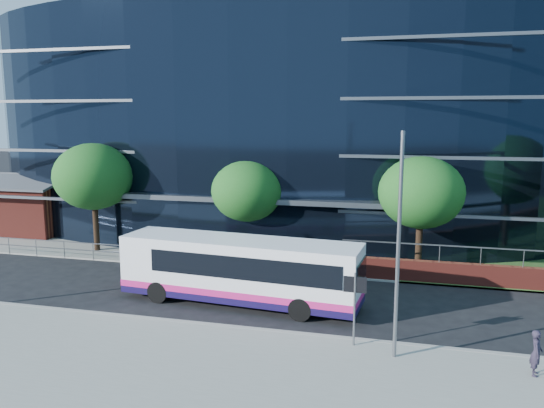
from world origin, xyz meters
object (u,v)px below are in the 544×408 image
(street_sign, at_px, (355,294))
(city_bus, at_px, (242,270))
(tree_far_c, at_px, (421,193))
(streetlight_east, at_px, (399,239))
(tree_far_b, at_px, (247,191))
(tree_far_a, at_px, (93,177))
(brick_pavilion, at_px, (24,205))
(pedestrian, at_px, (536,353))

(street_sign, distance_m, city_bus, 6.63)
(tree_far_c, xyz_separation_m, streetlight_east, (-1.00, -11.17, -0.10))
(tree_far_b, relative_size, city_bus, 0.53)
(tree_far_b, bearing_deg, tree_far_a, -177.14)
(brick_pavilion, bearing_deg, tree_far_b, -11.88)
(tree_far_a, xyz_separation_m, tree_far_c, (20.00, 0.00, -0.33))
(tree_far_b, distance_m, streetlight_east, 14.74)
(pedestrian, bearing_deg, tree_far_c, 26.38)
(brick_pavilion, height_order, city_bus, brick_pavilion)
(street_sign, xyz_separation_m, tree_far_a, (-17.50, 10.59, 2.71))
(tree_far_a, height_order, tree_far_c, tree_far_a)
(tree_far_a, distance_m, tree_far_c, 20.00)
(street_sign, bearing_deg, pedestrian, -8.14)
(tree_far_a, xyz_separation_m, city_bus, (11.98, -6.96, -3.24))
(brick_pavilion, bearing_deg, tree_far_c, -8.82)
(streetlight_east, relative_size, city_bus, 0.70)
(streetlight_east, bearing_deg, tree_far_a, 149.54)
(city_bus, relative_size, pedestrian, 7.38)
(tree_far_b, relative_size, pedestrian, 3.90)
(street_sign, bearing_deg, tree_far_c, 76.71)
(city_bus, bearing_deg, tree_far_a, 154.75)
(tree_far_c, xyz_separation_m, city_bus, (-8.02, -6.96, -2.92))
(tree_far_a, distance_m, pedestrian, 26.48)
(brick_pavilion, bearing_deg, pedestrian, -26.11)
(tree_far_a, xyz_separation_m, pedestrian, (23.55, -11.45, -3.94))
(tree_far_c, height_order, streetlight_east, streetlight_east)
(brick_pavilion, height_order, tree_far_b, tree_far_b)
(street_sign, distance_m, tree_far_a, 20.63)
(tree_far_b, relative_size, tree_far_c, 0.93)
(brick_pavilion, height_order, pedestrian, brick_pavilion)
(pedestrian, bearing_deg, tree_far_b, 57.74)
(brick_pavilion, relative_size, pedestrian, 5.55)
(brick_pavilion, distance_m, tree_far_b, 19.55)
(streetlight_east, distance_m, city_bus, 8.66)
(street_sign, height_order, tree_far_c, tree_far_c)
(tree_far_c, relative_size, pedestrian, 4.20)
(street_sign, height_order, tree_far_a, tree_far_a)
(streetlight_east, bearing_deg, tree_far_c, 84.89)
(pedestrian, bearing_deg, brick_pavilion, 73.05)
(brick_pavilion, distance_m, tree_far_c, 29.46)
(city_bus, bearing_deg, tree_far_c, 45.85)
(tree_far_a, height_order, streetlight_east, streetlight_east)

